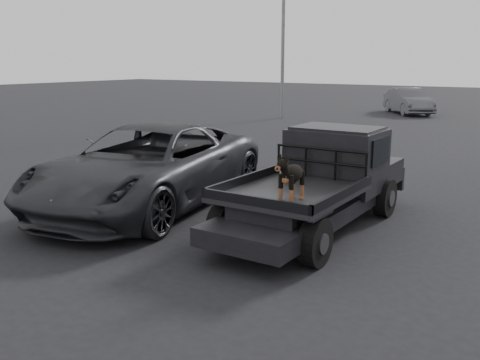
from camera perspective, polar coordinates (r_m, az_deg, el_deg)
The scene contains 7 objects.
ground at distance 8.77m, azimuth 2.32°, elevation -7.77°, with size 120.00×120.00×0.00m, color black.
flatbed_ute at distance 9.96m, azimuth 7.94°, elevation -2.59°, with size 2.00×5.40×0.92m, color black, non-canonical shape.
ute_cab at distance 10.62m, azimuth 10.29°, elevation 3.25°, with size 1.72×1.30×0.88m, color black, non-canonical shape.
headache_rack at distance 9.97m, azimuth 8.56°, elevation 1.74°, with size 1.80×0.08×0.55m, color black, non-canonical shape.
dog at distance 8.27m, azimuth 5.53°, elevation 0.25°, with size 0.32×0.60×0.74m, color black, non-canonical shape.
parked_suv at distance 11.45m, azimuth -9.74°, elevation 1.43°, with size 2.87×6.23×1.73m, color #28292C.
distant_car_a at distance 32.94m, azimuth 17.51°, elevation 8.04°, with size 1.57×4.50×1.48m, color #4E4E53.
Camera 1 is at (4.21, -7.06, 3.06)m, focal length 40.00 mm.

